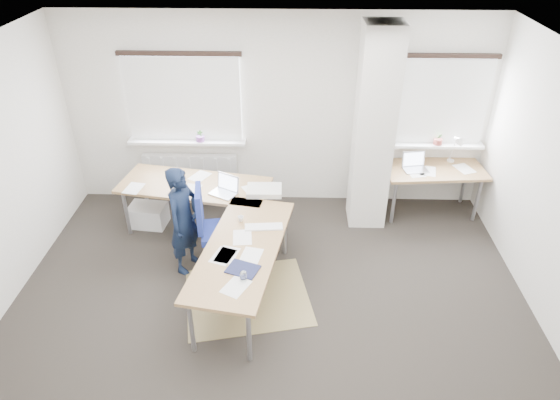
{
  "coord_description": "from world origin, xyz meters",
  "views": [
    {
      "loc": [
        0.25,
        -4.14,
        4.08
      ],
      "look_at": [
        0.1,
        0.9,
        0.94
      ],
      "focal_mm": 32.0,
      "sensor_mm": 36.0,
      "label": 1
    }
  ],
  "objects_px": {
    "desk_main": "(220,215)",
    "person": "(184,220)",
    "task_chair": "(219,244)",
    "desk_side": "(434,171)"
  },
  "relations": [
    {
      "from": "desk_main",
      "to": "person",
      "type": "height_order",
      "value": "person"
    },
    {
      "from": "task_chair",
      "to": "desk_main",
      "type": "bearing_deg",
      "value": 58.65
    },
    {
      "from": "desk_side",
      "to": "task_chair",
      "type": "bearing_deg",
      "value": -160.86
    },
    {
      "from": "task_chair",
      "to": "person",
      "type": "xyz_separation_m",
      "value": [
        -0.39,
        -0.07,
        0.39
      ]
    },
    {
      "from": "desk_side",
      "to": "desk_main",
      "type": "bearing_deg",
      "value": -161.83
    },
    {
      "from": "desk_side",
      "to": "task_chair",
      "type": "distance_m",
      "value": 3.22
    },
    {
      "from": "desk_main",
      "to": "person",
      "type": "bearing_deg",
      "value": -150.73
    },
    {
      "from": "desk_main",
      "to": "person",
      "type": "relative_size",
      "value": 2.11
    },
    {
      "from": "desk_main",
      "to": "task_chair",
      "type": "distance_m",
      "value": 0.39
    },
    {
      "from": "desk_side",
      "to": "task_chair",
      "type": "relative_size",
      "value": 1.31
    }
  ]
}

